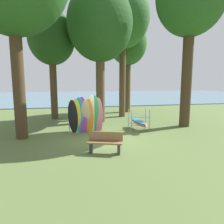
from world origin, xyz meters
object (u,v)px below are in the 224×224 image
(tree_deep_back, at_px, (123,18))
(park_bench, at_px, (105,142))
(leaning_board_pile, at_px, (86,116))
(tree_far_right_back, at_px, (128,45))
(board_storage_rack, at_px, (139,122))
(tree_mid_behind, at_px, (100,25))
(tree_far_left_back, at_px, (52,39))

(tree_deep_back, distance_m, park_bench, 11.39)
(park_bench, bearing_deg, leaning_board_pile, 99.24)
(tree_far_right_back, relative_size, leaning_board_pile, 3.83)
(tree_deep_back, bearing_deg, leaning_board_pile, -123.45)
(tree_far_right_back, height_order, board_storage_rack, tree_far_right_back)
(tree_deep_back, bearing_deg, board_storage_rack, -92.91)
(leaning_board_pile, distance_m, board_storage_rack, 3.19)
(park_bench, bearing_deg, tree_mid_behind, 83.00)
(leaning_board_pile, distance_m, park_bench, 3.26)
(tree_far_right_back, distance_m, park_bench, 12.83)
(leaning_board_pile, bearing_deg, board_storage_rack, 5.03)
(tree_far_right_back, xyz_separation_m, tree_deep_back, (-1.15, -2.47, 1.54))
(tree_mid_behind, relative_size, tree_far_right_back, 1.12)
(tree_deep_back, xyz_separation_m, park_bench, (-2.86, -8.28, -7.28))
(leaning_board_pile, relative_size, board_storage_rack, 1.02)
(leaning_board_pile, bearing_deg, tree_far_right_back, 59.17)
(board_storage_rack, bearing_deg, tree_far_left_back, 136.41)
(park_bench, bearing_deg, tree_deep_back, 70.92)
(tree_mid_behind, height_order, tree_deep_back, tree_deep_back)
(tree_mid_behind, relative_size, tree_deep_back, 0.91)
(tree_far_left_back, xyz_separation_m, park_bench, (2.52, -8.34, -5.48))
(tree_far_right_back, xyz_separation_m, leaning_board_pile, (-4.53, -7.59, -5.18))
(tree_far_left_back, xyz_separation_m, leaning_board_pile, (2.01, -5.17, -4.93))
(tree_mid_behind, xyz_separation_m, park_bench, (-0.80, -6.53, -6.22))
(tree_far_left_back, bearing_deg, board_storage_rack, -43.59)
(tree_deep_back, distance_m, board_storage_rack, 8.71)
(tree_far_right_back, bearing_deg, tree_deep_back, -114.92)
(tree_far_left_back, xyz_separation_m, tree_far_right_back, (6.54, 2.42, 0.25))
(tree_deep_back, bearing_deg, park_bench, -109.08)
(tree_mid_behind, bearing_deg, board_storage_rack, -59.50)
(tree_deep_back, xyz_separation_m, leaning_board_pile, (-3.38, -5.12, -6.72))
(tree_mid_behind, distance_m, board_storage_rack, 7.14)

